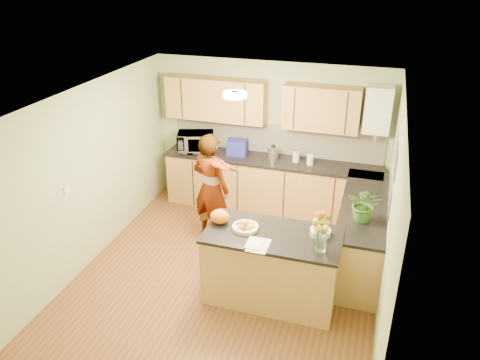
% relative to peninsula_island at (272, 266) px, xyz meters
% --- Properties ---
extents(floor, '(4.50, 4.50, 0.00)m').
position_rel_peninsula_island_xyz_m(floor, '(-0.68, 0.32, -0.48)').
color(floor, brown).
rests_on(floor, ground).
extents(ceiling, '(4.00, 4.50, 0.02)m').
position_rel_peninsula_island_xyz_m(ceiling, '(-0.68, 0.32, 2.02)').
color(ceiling, white).
rests_on(ceiling, wall_back).
extents(wall_back, '(4.00, 0.02, 2.50)m').
position_rel_peninsula_island_xyz_m(wall_back, '(-0.68, 2.57, 0.77)').
color(wall_back, '#9AAC7B').
rests_on(wall_back, floor).
extents(wall_front, '(4.00, 0.02, 2.50)m').
position_rel_peninsula_island_xyz_m(wall_front, '(-0.68, -1.93, 0.77)').
color(wall_front, '#9AAC7B').
rests_on(wall_front, floor).
extents(wall_left, '(0.02, 4.50, 2.50)m').
position_rel_peninsula_island_xyz_m(wall_left, '(-2.68, 0.32, 0.77)').
color(wall_left, '#9AAC7B').
rests_on(wall_left, floor).
extents(wall_right, '(0.02, 4.50, 2.50)m').
position_rel_peninsula_island_xyz_m(wall_right, '(1.32, 0.32, 0.77)').
color(wall_right, '#9AAC7B').
rests_on(wall_right, floor).
extents(back_counter, '(3.64, 0.62, 0.94)m').
position_rel_peninsula_island_xyz_m(back_counter, '(-0.58, 2.26, -0.01)').
color(back_counter, '#A17E40').
rests_on(back_counter, floor).
extents(right_counter, '(0.62, 2.24, 0.94)m').
position_rel_peninsula_island_xyz_m(right_counter, '(1.02, 1.17, -0.01)').
color(right_counter, '#A17E40').
rests_on(right_counter, floor).
extents(splashback, '(3.60, 0.02, 0.52)m').
position_rel_peninsula_island_xyz_m(splashback, '(-0.58, 2.55, 0.72)').
color(splashback, '#EBE6CC').
rests_on(splashback, back_counter).
extents(upper_cabinets, '(3.20, 0.34, 0.70)m').
position_rel_peninsula_island_xyz_m(upper_cabinets, '(-0.85, 2.40, 1.37)').
color(upper_cabinets, '#A17E40').
rests_on(upper_cabinets, wall_back).
extents(boiler, '(0.40, 0.30, 0.86)m').
position_rel_peninsula_island_xyz_m(boiler, '(1.02, 2.41, 1.42)').
color(boiler, white).
rests_on(boiler, wall_back).
extents(window_right, '(0.01, 1.30, 1.05)m').
position_rel_peninsula_island_xyz_m(window_right, '(1.32, 0.92, 1.07)').
color(window_right, white).
rests_on(window_right, wall_right).
extents(light_switch, '(0.02, 0.09, 0.09)m').
position_rel_peninsula_island_xyz_m(light_switch, '(-2.66, -0.28, 0.82)').
color(light_switch, white).
rests_on(light_switch, wall_left).
extents(ceiling_lamp, '(0.30, 0.30, 0.07)m').
position_rel_peninsula_island_xyz_m(ceiling_lamp, '(-0.68, 0.62, 1.98)').
color(ceiling_lamp, '#FFEABF').
rests_on(ceiling_lamp, ceiling).
extents(peninsula_island, '(1.66, 0.85, 0.95)m').
position_rel_peninsula_island_xyz_m(peninsula_island, '(0.00, 0.00, 0.00)').
color(peninsula_island, '#A17E40').
rests_on(peninsula_island, floor).
extents(fruit_dish, '(0.32, 0.32, 0.11)m').
position_rel_peninsula_island_xyz_m(fruit_dish, '(-0.35, 0.00, 0.52)').
color(fruit_dish, beige).
rests_on(fruit_dish, peninsula_island).
extents(orange_bowl, '(0.25, 0.25, 0.15)m').
position_rel_peninsula_island_xyz_m(orange_bowl, '(0.55, 0.15, 0.54)').
color(orange_bowl, beige).
rests_on(orange_bowl, peninsula_island).
extents(flower_vase, '(0.29, 0.29, 0.53)m').
position_rel_peninsula_island_xyz_m(flower_vase, '(0.60, -0.18, 0.83)').
color(flower_vase, silver).
rests_on(flower_vase, peninsula_island).
extents(orange_bag, '(0.27, 0.24, 0.18)m').
position_rel_peninsula_island_xyz_m(orange_bag, '(-0.70, 0.05, 0.57)').
color(orange_bag, orange).
rests_on(orange_bag, peninsula_island).
extents(papers, '(0.24, 0.32, 0.01)m').
position_rel_peninsula_island_xyz_m(papers, '(-0.10, -0.30, 0.48)').
color(papers, white).
rests_on(papers, peninsula_island).
extents(violinist, '(0.72, 0.58, 1.72)m').
position_rel_peninsula_island_xyz_m(violinist, '(-1.23, 1.12, 0.38)').
color(violinist, '#D9A784').
rests_on(violinist, floor).
extents(violin, '(0.68, 0.59, 0.17)m').
position_rel_peninsula_island_xyz_m(violin, '(-1.03, 0.90, 0.90)').
color(violin, '#4A0B04').
rests_on(violin, violinist).
extents(microwave, '(0.69, 0.57, 0.33)m').
position_rel_peninsula_island_xyz_m(microwave, '(-1.92, 2.24, 0.63)').
color(microwave, white).
rests_on(microwave, back_counter).
extents(blue_box, '(0.35, 0.27, 0.26)m').
position_rel_peninsula_island_xyz_m(blue_box, '(-1.18, 2.30, 0.59)').
color(blue_box, '#202696').
rests_on(blue_box, back_counter).
extents(kettle, '(0.17, 0.17, 0.32)m').
position_rel_peninsula_island_xyz_m(kettle, '(-0.54, 2.24, 0.59)').
color(kettle, silver).
rests_on(kettle, back_counter).
extents(jar_cream, '(0.12, 0.12, 0.17)m').
position_rel_peninsula_island_xyz_m(jar_cream, '(-0.17, 2.29, 0.55)').
color(jar_cream, beige).
rests_on(jar_cream, back_counter).
extents(jar_white, '(0.12, 0.12, 0.17)m').
position_rel_peninsula_island_xyz_m(jar_white, '(0.08, 2.24, 0.54)').
color(jar_white, white).
rests_on(jar_white, back_counter).
extents(potted_plant, '(0.47, 0.42, 0.47)m').
position_rel_peninsula_island_xyz_m(potted_plant, '(1.02, 0.68, 0.69)').
color(potted_plant, '#376923').
rests_on(potted_plant, right_counter).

